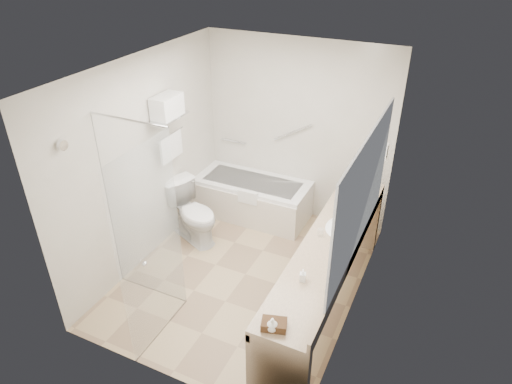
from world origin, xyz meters
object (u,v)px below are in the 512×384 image
at_px(bathtub, 252,198).
at_px(amenity_basket, 274,324).
at_px(water_bottle_left, 361,190).
at_px(vanity_counter, 327,263).
at_px(toilet, 193,213).

relative_size(bathtub, amenity_basket, 7.80).
xyz_separation_m(amenity_basket, water_bottle_left, (0.13, 2.34, 0.05)).
relative_size(vanity_counter, water_bottle_left, 13.91).
relative_size(toilet, water_bottle_left, 4.13).
relative_size(vanity_counter, toilet, 3.37).
xyz_separation_m(vanity_counter, amenity_basket, (-0.08, -1.22, 0.24)).
bearing_deg(water_bottle_left, vanity_counter, -92.54).
bearing_deg(water_bottle_left, amenity_basket, -93.16).
bearing_deg(water_bottle_left, toilet, -163.96).
relative_size(bathtub, vanity_counter, 0.59).
xyz_separation_m(toilet, water_bottle_left, (2.02, 0.58, 0.55)).
xyz_separation_m(bathtub, water_bottle_left, (1.57, -0.27, 0.66)).
bearing_deg(water_bottle_left, bathtub, 170.23).
distance_m(vanity_counter, water_bottle_left, 1.16).
height_order(bathtub, vanity_counter, vanity_counter).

